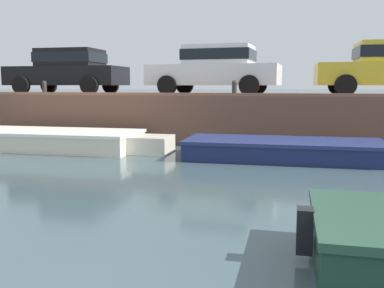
{
  "coord_description": "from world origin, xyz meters",
  "views": [
    {
      "loc": [
        1.5,
        -0.95,
        1.75
      ],
      "look_at": [
        0.26,
        3.86,
        1.07
      ],
      "focal_mm": 40.0,
      "sensor_mm": 36.0,
      "label": 1
    }
  ],
  "objects_px": {
    "car_leftmost_black": "(69,70)",
    "mooring_bollard_west": "(44,87)",
    "boat_moored_central_navy": "(293,150)",
    "boat_moored_west_cream": "(56,140)",
    "car_left_inner_white": "(216,68)",
    "mooring_bollard_mid": "(234,87)"
  },
  "relations": [
    {
      "from": "car_leftmost_black",
      "to": "car_left_inner_white",
      "type": "height_order",
      "value": "same"
    },
    {
      "from": "mooring_bollard_west",
      "to": "mooring_bollard_mid",
      "type": "bearing_deg",
      "value": 0.0
    },
    {
      "from": "car_leftmost_black",
      "to": "mooring_bollard_mid",
      "type": "bearing_deg",
      "value": -12.81
    },
    {
      "from": "car_leftmost_black",
      "to": "boat_moored_west_cream",
      "type": "bearing_deg",
      "value": -66.14
    },
    {
      "from": "boat_moored_west_cream",
      "to": "car_left_inner_white",
      "type": "relative_size",
      "value": 1.45
    },
    {
      "from": "boat_moored_west_cream",
      "to": "mooring_bollard_west",
      "type": "height_order",
      "value": "mooring_bollard_west"
    },
    {
      "from": "car_leftmost_black",
      "to": "mooring_bollard_mid",
      "type": "xyz_separation_m",
      "value": [
        6.07,
        -1.38,
        -0.61
      ]
    },
    {
      "from": "boat_moored_central_navy",
      "to": "car_leftmost_black",
      "type": "bearing_deg",
      "value": 156.88
    },
    {
      "from": "mooring_bollard_west",
      "to": "car_leftmost_black",
      "type": "bearing_deg",
      "value": 86.74
    },
    {
      "from": "car_leftmost_black",
      "to": "car_left_inner_white",
      "type": "relative_size",
      "value": 0.97
    },
    {
      "from": "car_leftmost_black",
      "to": "mooring_bollard_mid",
      "type": "distance_m",
      "value": 6.26
    },
    {
      "from": "boat_moored_central_navy",
      "to": "mooring_bollard_west",
      "type": "xyz_separation_m",
      "value": [
        -7.85,
        1.94,
        1.46
      ]
    },
    {
      "from": "car_leftmost_black",
      "to": "car_left_inner_white",
      "type": "bearing_deg",
      "value": -0.05
    },
    {
      "from": "boat_moored_central_navy",
      "to": "boat_moored_west_cream",
      "type": "bearing_deg",
      "value": 179.34
    },
    {
      "from": "boat_moored_central_navy",
      "to": "car_left_inner_white",
      "type": "relative_size",
      "value": 1.32
    },
    {
      "from": "mooring_bollard_west",
      "to": "mooring_bollard_mid",
      "type": "xyz_separation_m",
      "value": [
        6.15,
        0.0,
        0.0
      ]
    },
    {
      "from": "boat_moored_west_cream",
      "to": "boat_moored_central_navy",
      "type": "height_order",
      "value": "boat_moored_west_cream"
    },
    {
      "from": "car_leftmost_black",
      "to": "mooring_bollard_west",
      "type": "bearing_deg",
      "value": -93.26
    },
    {
      "from": "boat_moored_west_cream",
      "to": "mooring_bollard_mid",
      "type": "bearing_deg",
      "value": 21.94
    },
    {
      "from": "boat_moored_west_cream",
      "to": "mooring_bollard_west",
      "type": "xyz_separation_m",
      "value": [
        -1.51,
        1.87,
        1.44
      ]
    },
    {
      "from": "car_leftmost_black",
      "to": "mooring_bollard_west",
      "type": "xyz_separation_m",
      "value": [
        -0.08,
        -1.38,
        -0.61
      ]
    },
    {
      "from": "boat_moored_west_cream",
      "to": "car_left_inner_white",
      "type": "distance_m",
      "value": 5.41
    }
  ]
}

